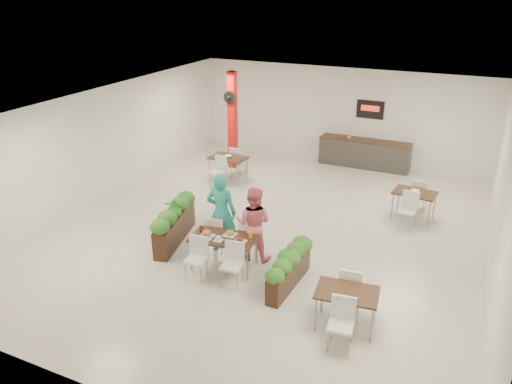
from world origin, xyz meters
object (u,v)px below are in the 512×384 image
at_px(diner_woman, 253,223).
at_px(planter_left, 174,221).
at_px(side_table_a, 228,161).
at_px(service_counter, 364,153).
at_px(main_table, 223,242).
at_px(diner_man, 221,213).
at_px(planter_right, 289,266).
at_px(red_column, 232,120).
at_px(side_table_b, 414,197).
at_px(side_table_c, 347,298).

bearing_deg(diner_woman, planter_left, -5.16).
bearing_deg(side_table_a, diner_woman, -51.11).
relative_size(service_counter, side_table_a, 1.82).
bearing_deg(main_table, service_counter, 80.74).
relative_size(diner_man, planter_right, 1.10).
bearing_deg(red_column, planter_left, -78.03).
bearing_deg(red_column, side_table_b, -14.32).
distance_m(diner_woman, planter_left, 2.07).
bearing_deg(diner_woman, side_table_a, -62.94).
xyz_separation_m(diner_man, side_table_c, (3.34, -1.54, -0.35)).
relative_size(red_column, diner_man, 1.66).
distance_m(main_table, planter_left, 1.74).
distance_m(planter_left, side_table_a, 4.20).
bearing_deg(planter_right, main_table, 176.30).
relative_size(red_column, side_table_c, 1.93).
bearing_deg(planter_right, diner_woman, 146.58).
xyz_separation_m(service_counter, side_table_c, (1.70, -8.57, 0.12)).
height_order(service_counter, side_table_b, service_counter).
bearing_deg(planter_right, service_counter, 92.22).
height_order(side_table_b, side_table_c, same).
xyz_separation_m(planter_right, side_table_b, (1.81, 4.36, 0.14)).
distance_m(service_counter, side_table_a, 4.67).
bearing_deg(service_counter, side_table_c, -78.79).
bearing_deg(main_table, planter_right, -3.70).
relative_size(side_table_a, side_table_c, 0.99).
xyz_separation_m(red_column, side_table_b, (6.11, -1.56, -1.02)).
distance_m(service_counter, planter_left, 7.66).
bearing_deg(side_table_a, planter_right, -46.26).
height_order(red_column, main_table, red_column).
relative_size(main_table, planter_right, 1.00).
xyz_separation_m(diner_man, diner_woman, (0.80, 0.00, -0.10)).
xyz_separation_m(main_table, diner_man, (-0.39, 0.66, 0.33)).
bearing_deg(planter_left, diner_man, 3.17).
height_order(main_table, diner_man, diner_man).
xyz_separation_m(red_column, diner_woman, (3.15, -5.16, -0.78)).
relative_size(main_table, side_table_c, 1.06).
xyz_separation_m(red_column, planter_left, (1.11, -5.23, -1.11)).
bearing_deg(side_table_c, service_counter, 94.61).
height_order(main_table, side_table_c, same).
relative_size(service_counter, main_table, 1.71).
xyz_separation_m(red_column, diner_man, (2.35, -5.16, -0.68)).
distance_m(red_column, planter_left, 5.46).
distance_m(red_column, planter_right, 7.41).
relative_size(service_counter, diner_woman, 1.74).
bearing_deg(side_table_c, side_table_b, 78.80).
distance_m(planter_left, side_table_c, 4.82).
bearing_deg(main_table, side_table_c, -16.73).
bearing_deg(service_counter, diner_man, -103.17).
bearing_deg(diner_woman, main_table, 50.97).
relative_size(main_table, side_table_b, 1.06).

